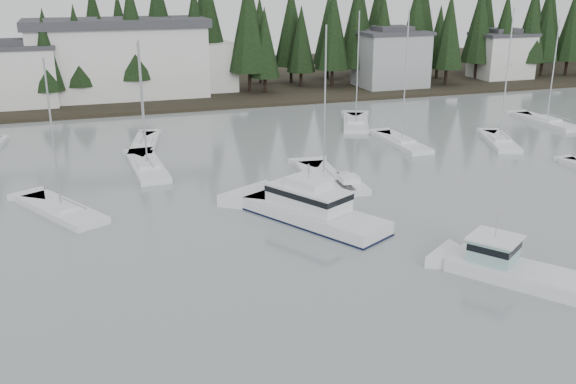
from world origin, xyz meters
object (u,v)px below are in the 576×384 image
(sailboat_7, at_px, (500,143))
(sailboat_4, at_px, (402,144))
(harbor_inn, at_px, (133,59))
(sailboat_6, at_px, (145,146))
(sailboat_5, at_px, (323,180))
(runabout_1, at_px, (349,186))
(house_east_a, at_px, (391,58))
(house_east_b, at_px, (502,55))
(house_west, at_px, (20,74))
(lobster_boat_teal, at_px, (513,270))
(sailboat_0, at_px, (62,212))
(sailboat_1, at_px, (546,123))
(cabin_cruiser_center, at_px, (312,212))
(sailboat_9, at_px, (356,124))
(sailboat_3, at_px, (148,169))

(sailboat_7, bearing_deg, sailboat_4, 95.39)
(harbor_inn, distance_m, sailboat_6, 29.36)
(sailboat_5, height_order, sailboat_7, sailboat_7)
(sailboat_4, distance_m, runabout_1, 16.15)
(house_east_a, distance_m, sailboat_6, 48.01)
(sailboat_5, relative_size, runabout_1, 2.63)
(house_east_b, height_order, sailboat_7, sailboat_7)
(sailboat_4, bearing_deg, harbor_inn, 33.96)
(house_west, xyz_separation_m, sailboat_4, (38.86, -33.33, -4.57))
(lobster_boat_teal, height_order, sailboat_0, sailboat_0)
(sailboat_0, bearing_deg, house_east_b, -86.27)
(sailboat_4, bearing_deg, house_east_a, -24.14)
(sailboat_0, bearing_deg, sailboat_1, -104.31)
(lobster_boat_teal, distance_m, sailboat_4, 31.92)
(cabin_cruiser_center, relative_size, sailboat_0, 0.98)
(lobster_boat_teal, bearing_deg, sailboat_4, -51.43)
(sailboat_5, bearing_deg, sailboat_4, -47.66)
(house_east_b, relative_size, sailboat_9, 0.69)
(sailboat_1, distance_m, runabout_1, 36.16)
(lobster_boat_teal, xyz_separation_m, sailboat_6, (-16.84, 38.55, -0.49))
(sailboat_1, xyz_separation_m, sailboat_5, (-34.12, -12.69, 0.00))
(house_east_a, xyz_separation_m, cabin_cruiser_center, (-32.09, -50.35, -4.16))
(house_west, height_order, runabout_1, house_west)
(sailboat_6, bearing_deg, house_east_a, -46.92)
(house_east_a, height_order, sailboat_4, sailboat_4)
(sailboat_6, height_order, runabout_1, sailboat_6)
(sailboat_4, bearing_deg, sailboat_7, -105.35)
(sailboat_3, bearing_deg, house_west, 17.71)
(house_east_a, height_order, sailboat_5, sailboat_5)
(house_east_a, distance_m, sailboat_0, 65.46)
(sailboat_6, relative_size, sailboat_7, 0.77)
(harbor_inn, bearing_deg, sailboat_3, -94.39)
(sailboat_6, height_order, sailboat_7, sailboat_7)
(house_east_a, bearing_deg, runabout_1, -120.95)
(lobster_boat_teal, xyz_separation_m, sailboat_3, (-17.59, 29.81, -0.48))
(sailboat_1, height_order, sailboat_3, sailboat_1)
(house_east_b, relative_size, sailboat_1, 0.74)
(lobster_boat_teal, distance_m, runabout_1, 19.10)
(house_east_a, xyz_separation_m, sailboat_0, (-49.38, -42.70, -4.84))
(sailboat_1, height_order, sailboat_7, sailboat_7)
(sailboat_1, height_order, sailboat_6, sailboat_1)
(sailboat_3, xyz_separation_m, runabout_1, (15.48, -10.84, 0.07))
(cabin_cruiser_center, bearing_deg, sailboat_0, 37.62)
(sailboat_9, bearing_deg, sailboat_3, 136.54)
(house_west, bearing_deg, runabout_1, -58.41)
(house_east_a, distance_m, sailboat_4, 36.02)
(sailboat_0, height_order, runabout_1, sailboat_0)
(house_east_a, distance_m, sailboat_7, 35.97)
(harbor_inn, relative_size, sailboat_4, 2.04)
(house_east_a, relative_size, house_east_b, 1.11)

